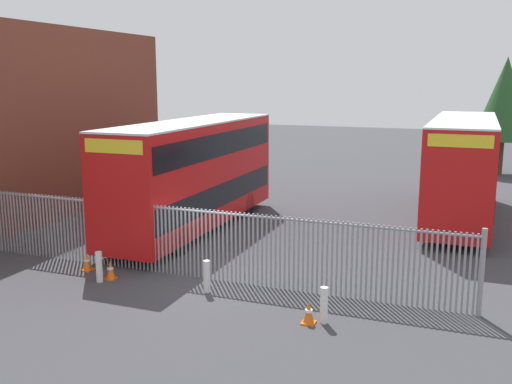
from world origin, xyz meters
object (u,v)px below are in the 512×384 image
traffic_cone_mid_forecourt (309,313)px  bollard_near_left (99,267)px  traffic_cone_by_gate (110,270)px  double_decker_bus_behind_fence_left (462,165)px  double_decker_bus_near_gate (194,171)px  bollard_near_right (324,305)px  traffic_cone_near_kerb (87,262)px  bollard_center_front (207,276)px

traffic_cone_mid_forecourt → bollard_near_left: bearing=174.6°
traffic_cone_mid_forecourt → traffic_cone_by_gate: bearing=171.7°
double_decker_bus_behind_fence_left → bollard_near_left: double_decker_bus_behind_fence_left is taller
double_decker_bus_behind_fence_left → traffic_cone_by_gate: (-9.72, -11.84, -2.13)m
double_decker_bus_near_gate → bollard_near_right: size_ratio=11.38×
traffic_cone_by_gate → traffic_cone_near_kerb: bearing=160.2°
double_decker_bus_behind_fence_left → traffic_cone_by_gate: bearing=-129.4°
bollard_center_front → traffic_cone_near_kerb: bearing=175.6°
bollard_center_front → traffic_cone_near_kerb: 4.45m
double_decker_bus_near_gate → bollard_near_right: (7.24, -7.08, -1.95)m
bollard_near_right → traffic_cone_mid_forecourt: 0.43m
double_decker_bus_near_gate → bollard_near_right: 10.31m
bollard_near_left → traffic_cone_mid_forecourt: (6.76, -0.64, -0.19)m
double_decker_bus_near_gate → bollard_near_left: size_ratio=11.38×
double_decker_bus_near_gate → traffic_cone_by_gate: bearing=-87.3°
double_decker_bus_behind_fence_left → bollard_near_right: double_decker_bus_behind_fence_left is taller
traffic_cone_near_kerb → bollard_center_front: bearing=-4.4°
bollard_near_right → traffic_cone_by_gate: size_ratio=1.61×
double_decker_bus_near_gate → traffic_cone_near_kerb: size_ratio=18.32×
bollard_center_front → double_decker_bus_behind_fence_left: bearing=61.2°
traffic_cone_by_gate → traffic_cone_near_kerb: same height
bollard_near_right → double_decker_bus_near_gate: bearing=135.7°
bollard_near_left → bollard_near_right: size_ratio=1.00×
double_decker_bus_near_gate → bollard_near_left: double_decker_bus_near_gate is taller
bollard_near_left → bollard_center_front: size_ratio=1.00×
traffic_cone_by_gate → bollard_near_left: bearing=-117.2°
bollard_near_right → traffic_cone_near_kerb: size_ratio=1.61×
bollard_near_right → double_decker_bus_behind_fence_left: bearing=77.6°
bollard_near_right → traffic_cone_mid_forecourt: bollard_near_right is taller
bollard_near_left → bollard_near_right: same height
double_decker_bus_near_gate → double_decker_bus_behind_fence_left: same height
double_decker_bus_behind_fence_left → bollard_center_front: bearing=-118.8°
bollard_center_front → traffic_cone_by_gate: (-3.25, -0.08, -0.19)m
bollard_near_left → bollard_center_front: same height
bollard_near_right → bollard_center_front: bearing=166.7°
bollard_center_front → bollard_near_right: (3.69, -0.88, 0.00)m
traffic_cone_by_gate → traffic_cone_mid_forecourt: same height
double_decker_bus_near_gate → double_decker_bus_behind_fence_left: 11.46m
traffic_cone_mid_forecourt → traffic_cone_near_kerb: bearing=169.9°
double_decker_bus_behind_fence_left → traffic_cone_by_gate: 15.47m
traffic_cone_by_gate → bollard_center_front: bearing=1.4°
traffic_cone_mid_forecourt → double_decker_bus_near_gate: bearing=133.6°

